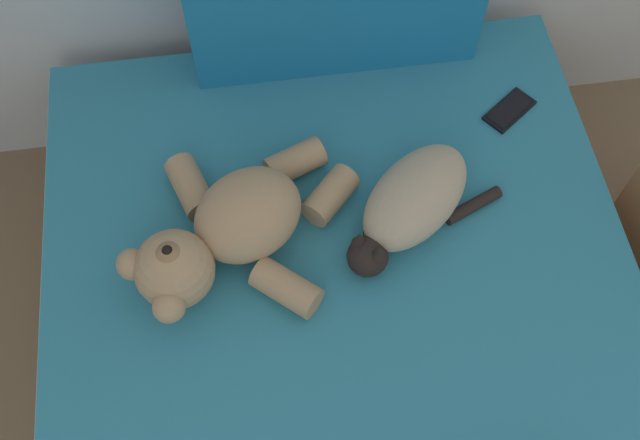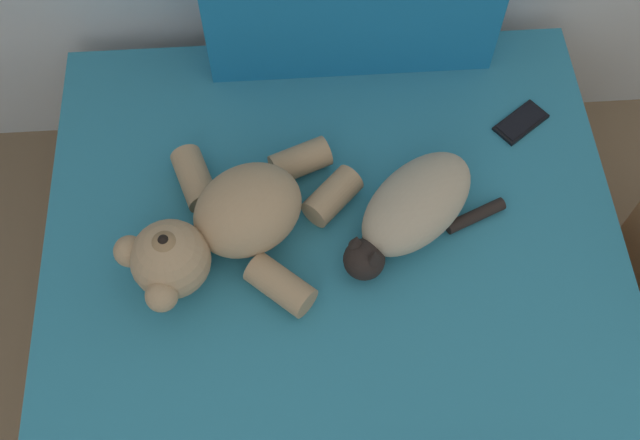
# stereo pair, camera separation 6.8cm
# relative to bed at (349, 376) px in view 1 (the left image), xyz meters

# --- Properties ---
(bed) EXTENTS (1.48, 1.91, 0.49)m
(bed) POSITION_rel_bed_xyz_m (0.00, 0.00, 0.00)
(bed) COLOR #9E7A56
(bed) RESTS_ON ground_plane
(cat) EXTENTS (0.42, 0.37, 0.15)m
(cat) POSITION_rel_bed_xyz_m (0.19, 0.30, 0.32)
(cat) COLOR tan
(cat) RESTS_ON bed
(teddy_bear) EXTENTS (0.59, 0.49, 0.20)m
(teddy_bear) POSITION_rel_bed_xyz_m (-0.25, 0.28, 0.33)
(teddy_bear) COLOR tan
(teddy_bear) RESTS_ON bed
(cell_phone) EXTENTS (0.16, 0.15, 0.01)m
(cell_phone) POSITION_rel_bed_xyz_m (0.53, 0.59, 0.25)
(cell_phone) COLOR black
(cell_phone) RESTS_ON bed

